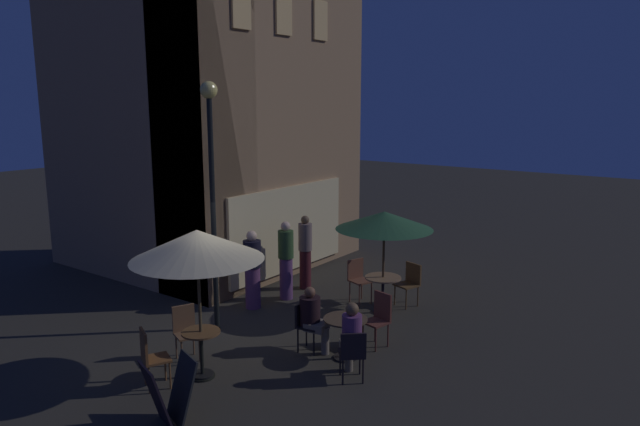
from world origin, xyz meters
The scene contains 21 objects.
ground_plane centered at (0.00, 0.00, 0.00)m, with size 60.00×60.00×0.00m, color #312D26.
cafe_building centered at (3.26, 3.53, 4.27)m, with size 6.03×6.25×8.56m.
street_lamp_near_corner centered at (0.64, 0.60, 3.19)m, with size 0.32×0.32×4.71m.
menu_sandwich_board centered at (-2.13, -1.35, 0.47)m, with size 0.79×0.73×0.91m.
cafe_table_0 centered at (-0.91, -0.67, 0.52)m, with size 0.62×0.62×0.78m.
cafe_table_1 centered at (3.29, -1.56, 0.57)m, with size 0.75×0.75×0.77m.
cafe_table_2 centered at (1.00, -2.14, 0.54)m, with size 0.76×0.76×0.73m.
patio_umbrella_0 centered at (-0.91, -0.67, 2.18)m, with size 2.06×2.06×2.42m.
patio_umbrella_1 centered at (3.29, -1.56, 1.96)m, with size 1.99×1.99×2.15m.
cafe_chair_0 centered at (-0.59, 0.07, 0.55)m, with size 0.51×0.51×0.93m.
cafe_chair_1 centered at (-1.63, -0.32, 0.57)m, with size 0.53×0.53×0.96m.
cafe_chair_2 centered at (3.56, -0.79, 0.58)m, with size 0.53×0.53×0.95m.
cafe_chair_3 centered at (4.04, -1.80, 0.55)m, with size 0.55×0.55×0.92m.
cafe_chair_4 centered at (0.88, -1.39, 0.53)m, with size 0.45×0.45×0.87m.
cafe_chair_5 centered at (0.35, -2.70, 0.51)m, with size 0.56×0.56×0.85m.
cafe_chair_6 centered at (1.82, -2.34, 0.58)m, with size 0.48×0.48×0.98m.
patron_seated_0 centered at (0.90, -1.52, 0.68)m, with size 0.42×0.55×1.18m.
patron_seated_1 centered at (0.46, -2.61, 0.72)m, with size 0.50×0.49×1.28m.
patron_standing_2 centered at (3.62, 0.71, 0.89)m, with size 0.32×0.32×1.75m.
patron_standing_3 centered at (1.92, 0.82, 0.84)m, with size 0.38×0.38×1.69m.
patron_standing_4 centered at (2.79, 0.62, 0.89)m, with size 0.34×0.34×1.76m.
Camera 1 is at (-6.79, -7.25, 4.35)m, focal length 32.50 mm.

